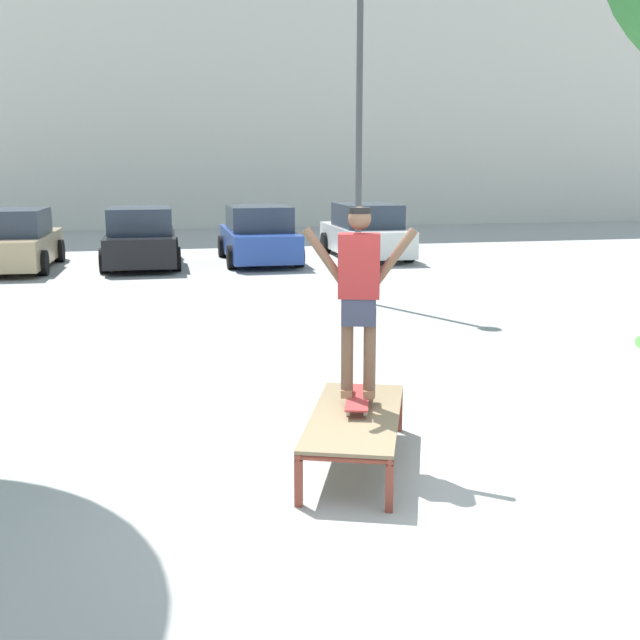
# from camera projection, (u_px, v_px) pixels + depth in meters

# --- Properties ---
(ground_plane) EXTENTS (120.00, 120.00, 0.00)m
(ground_plane) POSITION_uv_depth(u_px,v_px,m) (364.00, 508.00, 5.97)
(ground_plane) COLOR #A8A8A3
(building_facade) EXTENTS (36.68, 4.00, 14.51)m
(building_facade) POSITION_uv_depth(u_px,v_px,m) (261.00, 49.00, 32.18)
(building_facade) COLOR silver
(building_facade) RESTS_ON ground
(skate_box) EXTENTS (1.36, 2.05, 0.46)m
(skate_box) POSITION_uv_depth(u_px,v_px,m) (355.00, 419.00, 6.77)
(skate_box) COLOR brown
(skate_box) RESTS_ON ground
(skateboard) EXTENTS (0.42, 0.82, 0.09)m
(skateboard) POSITION_uv_depth(u_px,v_px,m) (358.00, 398.00, 6.96)
(skateboard) COLOR #B23333
(skateboard) RESTS_ON skate_box
(skater) EXTENTS (0.98, 0.39, 1.69)m
(skater) POSITION_uv_depth(u_px,v_px,m) (359.00, 289.00, 6.76)
(skater) COLOR brown
(skater) RESTS_ON skateboard
(car_tan) EXTENTS (2.03, 4.25, 1.50)m
(car_tan) POSITION_uv_depth(u_px,v_px,m) (14.00, 242.00, 19.15)
(car_tan) COLOR tan
(car_tan) RESTS_ON ground
(car_black) EXTENTS (1.94, 4.21, 1.50)m
(car_black) POSITION_uv_depth(u_px,v_px,m) (141.00, 239.00, 19.85)
(car_black) COLOR black
(car_black) RESTS_ON ground
(car_blue) EXTENTS (1.93, 4.20, 1.50)m
(car_blue) POSITION_uv_depth(u_px,v_px,m) (259.00, 236.00, 20.59)
(car_blue) COLOR #28479E
(car_blue) RESTS_ON ground
(car_white) EXTENTS (1.93, 4.21, 1.50)m
(car_white) POSITION_uv_depth(u_px,v_px,m) (366.00, 233.00, 21.57)
(car_white) COLOR silver
(car_white) RESTS_ON ground
(light_post) EXTENTS (0.36, 0.36, 5.83)m
(light_post) POSITION_uv_depth(u_px,v_px,m) (359.00, 95.00, 14.12)
(light_post) COLOR #4C4C51
(light_post) RESTS_ON ground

